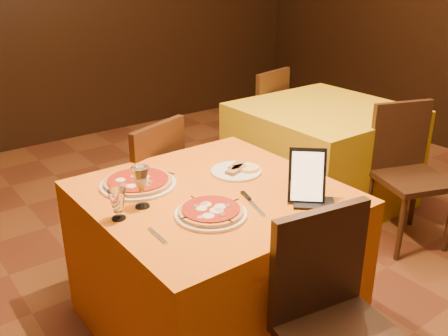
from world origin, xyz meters
TOP-DOWN VIEW (x-y plane):
  - floor at (0.00, 0.00)m, footprint 6.00×7.00m
  - main_table at (-0.38, 0.24)m, footprint 1.10×1.10m
  - side_table at (1.10, 0.91)m, footprint 1.10×1.10m
  - chair_main_far at (-0.38, 1.03)m, footprint 0.47×0.47m
  - chair_side_near at (1.10, 0.13)m, footprint 0.46×0.46m
  - chair_side_far at (1.10, 1.70)m, footprint 0.45×0.45m
  - pizza_near at (-0.53, 0.05)m, footprint 0.31×0.31m
  - pizza_far at (-0.63, 0.50)m, footprint 0.36×0.36m
  - cutlet_dish at (-0.16, 0.35)m, footprint 0.26×0.26m
  - wine_glass at (-0.72, 0.30)m, footprint 0.10×0.10m
  - water_glass at (-0.85, 0.26)m, footprint 0.10×0.10m
  - tablet at (-0.11, -0.08)m, footprint 0.19×0.18m
  - knife at (-0.33, 0.02)m, footprint 0.08×0.22m
  - fork_near at (-0.80, 0.04)m, footprint 0.02×0.14m
  - fork_far at (-0.46, 0.59)m, footprint 0.08×0.16m

SIDE VIEW (x-z plane):
  - floor at x=0.00m, z-range -0.01..0.00m
  - main_table at x=-0.38m, z-range 0.00..0.75m
  - side_table at x=1.10m, z-range 0.00..0.75m
  - chair_main_far at x=-0.38m, z-range 0.00..0.91m
  - chair_side_near at x=1.10m, z-range 0.00..0.91m
  - chair_side_far at x=1.10m, z-range 0.00..0.91m
  - knife at x=-0.33m, z-range 0.75..0.76m
  - fork_near at x=-0.80m, z-range 0.75..0.76m
  - fork_far at x=-0.46m, z-range 0.75..0.76m
  - cutlet_dish at x=-0.16m, z-range 0.75..0.78m
  - pizza_far at x=-0.63m, z-range 0.75..0.78m
  - pizza_near at x=-0.53m, z-range 0.75..0.78m
  - water_glass at x=-0.85m, z-range 0.75..0.88m
  - wine_glass at x=-0.72m, z-range 0.75..0.94m
  - tablet at x=-0.11m, z-range 0.75..0.99m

